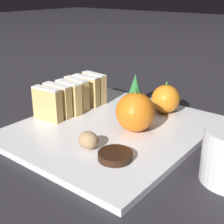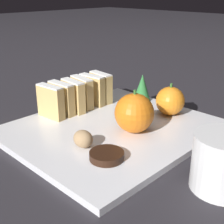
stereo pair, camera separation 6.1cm
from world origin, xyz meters
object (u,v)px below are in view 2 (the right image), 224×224
orange_far (134,113)px  walnut (83,139)px  orange_near (170,101)px  chocolate_cookie (107,156)px

orange_far → walnut: orange_far is taller
walnut → orange_near: bearing=84.9°
orange_near → walnut: size_ratio=1.87×
walnut → chocolate_cookie: size_ratio=0.66×
orange_near → orange_far: size_ratio=0.84×
orange_far → chocolate_cookie: size_ratio=1.47×
orange_far → orange_near: bearing=90.5°
orange_near → chocolate_cookie: orange_near is taller
chocolate_cookie → orange_far: bearing=108.5°
walnut → chocolate_cookie: walnut is taller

